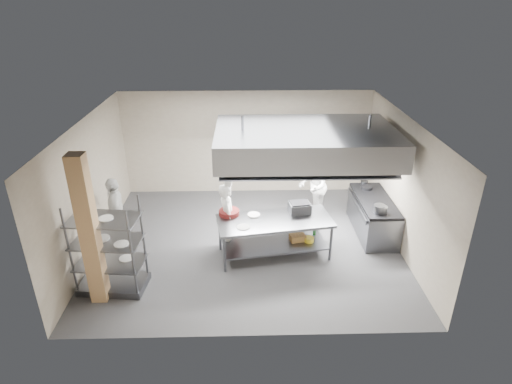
{
  "coord_description": "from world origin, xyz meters",
  "views": [
    {
      "loc": [
        -0.05,
        -8.68,
        5.46
      ],
      "look_at": [
        0.19,
        0.2,
        1.27
      ],
      "focal_mm": 30.0,
      "sensor_mm": 36.0,
      "label": 1
    }
  ],
  "objects_px": {
    "island": "(274,237)",
    "stockpot": "(379,209)",
    "pass_rack": "(108,246)",
    "cooking_range": "(373,217)",
    "chef_head": "(228,217)",
    "chef_line": "(313,185)",
    "chef_plating": "(117,213)",
    "griddle": "(300,208)"
  },
  "relations": [
    {
      "from": "cooking_range",
      "to": "chef_line",
      "type": "xyz_separation_m",
      "value": [
        -1.41,
        0.68,
        0.55
      ]
    },
    {
      "from": "chef_head",
      "to": "chef_line",
      "type": "relative_size",
      "value": 0.84
    },
    {
      "from": "pass_rack",
      "to": "cooking_range",
      "type": "distance_m",
      "value": 6.2
    },
    {
      "from": "island",
      "to": "chef_head",
      "type": "bearing_deg",
      "value": 155.38
    },
    {
      "from": "cooking_range",
      "to": "chef_line",
      "type": "distance_m",
      "value": 1.66
    },
    {
      "from": "chef_plating",
      "to": "stockpot",
      "type": "distance_m",
      "value": 5.98
    },
    {
      "from": "griddle",
      "to": "chef_line",
      "type": "bearing_deg",
      "value": 60.18
    },
    {
      "from": "island",
      "to": "chef_line",
      "type": "xyz_separation_m",
      "value": [
        1.09,
        1.65,
        0.52
      ]
    },
    {
      "from": "pass_rack",
      "to": "chef_head",
      "type": "distance_m",
      "value": 2.67
    },
    {
      "from": "cooking_range",
      "to": "stockpot",
      "type": "height_order",
      "value": "stockpot"
    },
    {
      "from": "chef_line",
      "to": "griddle",
      "type": "height_order",
      "value": "chef_line"
    },
    {
      "from": "chef_line",
      "to": "griddle",
      "type": "bearing_deg",
      "value": -12.6
    },
    {
      "from": "chef_line",
      "to": "island",
      "type": "bearing_deg",
      "value": -25.08
    },
    {
      "from": "cooking_range",
      "to": "chef_plating",
      "type": "bearing_deg",
      "value": -175.36
    },
    {
      "from": "cooking_range",
      "to": "griddle",
      "type": "xyz_separation_m",
      "value": [
        -1.92,
        -0.64,
        0.6
      ]
    },
    {
      "from": "island",
      "to": "stockpot",
      "type": "relative_size",
      "value": 9.53
    },
    {
      "from": "pass_rack",
      "to": "chef_plating",
      "type": "height_order",
      "value": "pass_rack"
    },
    {
      "from": "chef_plating",
      "to": "chef_head",
      "type": "bearing_deg",
      "value": 70.19
    },
    {
      "from": "pass_rack",
      "to": "chef_line",
      "type": "bearing_deg",
      "value": 37.48
    },
    {
      "from": "chef_plating",
      "to": "pass_rack",
      "type": "bearing_deg",
      "value": -6.04
    },
    {
      "from": "pass_rack",
      "to": "stockpot",
      "type": "height_order",
      "value": "pass_rack"
    },
    {
      "from": "chef_plating",
      "to": "stockpot",
      "type": "relative_size",
      "value": 6.6
    },
    {
      "from": "chef_head",
      "to": "stockpot",
      "type": "xyz_separation_m",
      "value": [
        3.44,
        0.0,
        0.17
      ]
    },
    {
      "from": "chef_head",
      "to": "stockpot",
      "type": "distance_m",
      "value": 3.44
    },
    {
      "from": "chef_plating",
      "to": "stockpot",
      "type": "bearing_deg",
      "value": 72.67
    },
    {
      "from": "cooking_range",
      "to": "griddle",
      "type": "bearing_deg",
      "value": -161.44
    },
    {
      "from": "chef_plating",
      "to": "stockpot",
      "type": "xyz_separation_m",
      "value": [
        5.98,
        -0.19,
        0.12
      ]
    },
    {
      "from": "griddle",
      "to": "pass_rack",
      "type": "bearing_deg",
      "value": -168.91
    },
    {
      "from": "pass_rack",
      "to": "chef_line",
      "type": "distance_m",
      "value": 5.19
    },
    {
      "from": "stockpot",
      "to": "pass_rack",
      "type": "bearing_deg",
      "value": -166.4
    },
    {
      "from": "chef_head",
      "to": "pass_rack",
      "type": "bearing_deg",
      "value": 111.12
    },
    {
      "from": "cooking_range",
      "to": "chef_head",
      "type": "height_order",
      "value": "chef_head"
    },
    {
      "from": "stockpot",
      "to": "chef_plating",
      "type": "bearing_deg",
      "value": 178.22
    },
    {
      "from": "chef_line",
      "to": "griddle",
      "type": "relative_size",
      "value": 4.16
    },
    {
      "from": "pass_rack",
      "to": "stockpot",
      "type": "relative_size",
      "value": 7.4
    },
    {
      "from": "griddle",
      "to": "chef_head",
      "type": "bearing_deg",
      "value": 172.49
    },
    {
      "from": "pass_rack",
      "to": "cooking_range",
      "type": "height_order",
      "value": "pass_rack"
    },
    {
      "from": "cooking_range",
      "to": "chef_head",
      "type": "distance_m",
      "value": 3.63
    },
    {
      "from": "island",
      "to": "stockpot",
      "type": "distance_m",
      "value": 2.47
    },
    {
      "from": "chef_line",
      "to": "stockpot",
      "type": "xyz_separation_m",
      "value": [
        1.31,
        -1.36,
        0.02
      ]
    },
    {
      "from": "cooking_range",
      "to": "stockpot",
      "type": "distance_m",
      "value": 0.89
    },
    {
      "from": "cooking_range",
      "to": "chef_plating",
      "type": "height_order",
      "value": "chef_plating"
    }
  ]
}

